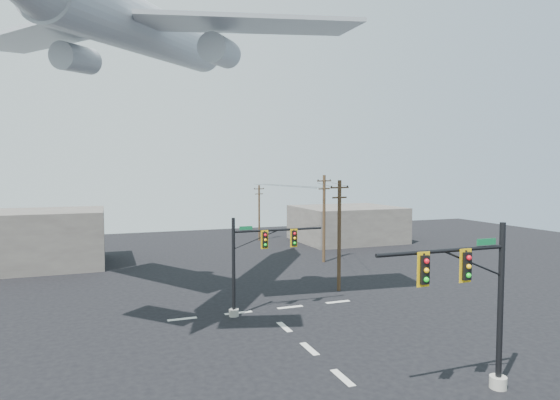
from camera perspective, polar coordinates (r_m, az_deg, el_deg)
name	(u,v)px	position (r m, az deg, el deg)	size (l,w,h in m)	color
ground	(343,378)	(24.83, 7.64, -20.69)	(120.00, 120.00, 0.00)	black
lane_markings	(300,341)	(29.28, 2.50, -16.77)	(14.00, 21.20, 0.01)	beige
signal_mast_near	(477,304)	(23.40, 22.88, -11.60)	(7.11, 0.86, 7.83)	#9C998E
signal_mast_far	(254,262)	(33.37, -3.20, -7.57)	(7.07, 0.76, 6.94)	#9C998E
utility_pole_a	(339,233)	(39.96, 7.23, -4.03)	(1.87, 0.46, 9.41)	#45301D
utility_pole_b	(324,217)	(52.25, 5.39, -2.04)	(1.94, 0.62, 9.73)	#45301D
utility_pole_c	(259,212)	(68.33, -2.56, -1.42)	(1.65, 0.41, 8.12)	#45301D
power_lines	(302,185)	(54.11, 2.73, 1.80)	(6.00, 29.72, 0.63)	black
airliner	(147,32)	(36.74, -15.85, 19.15)	(26.84, 29.52, 8.44)	#A2A8AE
building_left	(12,240)	(56.16, -29.88, -4.26)	(18.00, 10.00, 6.00)	#69635C
building_right	(346,224)	(68.73, 8.11, -2.89)	(14.00, 12.00, 5.00)	#69635C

